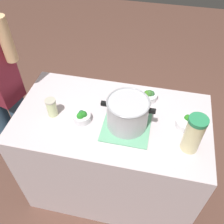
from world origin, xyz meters
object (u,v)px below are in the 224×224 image
(cooking_pot, at_px, (128,113))
(broccoli_bowl_center, at_px, (82,117))
(mason_jar, at_px, (52,107))
(lemonade_pitcher, at_px, (194,134))
(broccoli_bowl_back, at_px, (148,95))
(broccoli_bowl_front, at_px, (187,123))

(cooking_pot, relative_size, broccoli_bowl_center, 2.93)
(mason_jar, bearing_deg, lemonade_pitcher, 174.69)
(mason_jar, height_order, broccoli_bowl_back, mason_jar)
(cooking_pot, relative_size, broccoli_bowl_back, 2.55)
(broccoli_bowl_center, bearing_deg, broccoli_bowl_front, -171.63)
(cooking_pot, bearing_deg, broccoli_bowl_back, -111.14)
(mason_jar, bearing_deg, broccoli_bowl_back, -154.57)
(cooking_pot, bearing_deg, lemonade_pitcher, 165.94)
(broccoli_bowl_front, height_order, broccoli_bowl_back, same)
(lemonade_pitcher, height_order, broccoli_bowl_front, lemonade_pitcher)
(mason_jar, xyz_separation_m, broccoli_bowl_front, (-0.87, -0.09, -0.04))
(mason_jar, relative_size, broccoli_bowl_center, 1.14)
(cooking_pot, bearing_deg, broccoli_bowl_center, 5.23)
(broccoli_bowl_back, bearing_deg, broccoli_bowl_center, 36.93)
(cooking_pot, relative_size, mason_jar, 2.57)
(broccoli_bowl_front, bearing_deg, mason_jar, 5.67)
(cooking_pot, distance_m, broccoli_bowl_back, 0.30)
(mason_jar, relative_size, broccoli_bowl_front, 0.97)
(broccoli_bowl_center, distance_m, broccoli_bowl_back, 0.49)
(broccoli_bowl_front, distance_m, broccoli_bowl_center, 0.67)
(cooking_pot, xyz_separation_m, broccoli_bowl_back, (-0.10, -0.27, -0.08))
(mason_jar, height_order, broccoli_bowl_front, mason_jar)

